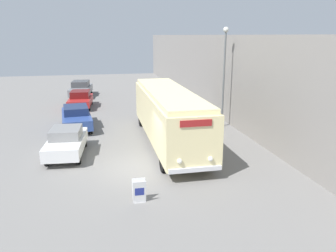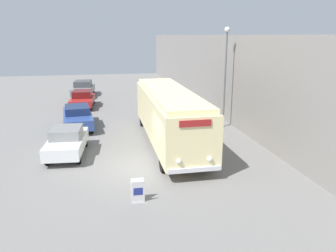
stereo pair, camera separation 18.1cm
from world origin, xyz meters
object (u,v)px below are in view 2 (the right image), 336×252
(streetlamp, at_px, (226,64))
(parked_car_near, at_px, (67,141))
(vintage_bus, at_px, (169,114))
(parked_car_mid, at_px, (78,117))
(parked_car_distant, at_px, (83,88))
(sign_board, at_px, (138,191))
(parked_car_far, at_px, (82,99))

(streetlamp, bearing_deg, parked_car_near, -159.94)
(vintage_bus, distance_m, parked_car_mid, 7.14)
(parked_car_distant, bearing_deg, sign_board, -77.15)
(streetlamp, xyz_separation_m, parked_car_distant, (-10.12, 14.15, -3.51))
(parked_car_mid, bearing_deg, parked_car_far, 84.29)
(streetlamp, distance_m, parked_car_far, 13.51)
(sign_board, relative_size, parked_car_distant, 0.19)
(vintage_bus, height_order, streetlamp, streetlamp)
(streetlamp, bearing_deg, vintage_bus, -147.80)
(sign_board, xyz_separation_m, parked_car_far, (-2.95, 18.01, 0.29))
(parked_car_far, distance_m, parked_car_distant, 5.69)
(streetlamp, xyz_separation_m, parked_car_far, (-9.90, 8.47, -3.56))
(streetlamp, bearing_deg, parked_car_far, 139.44)
(streetlamp, distance_m, parked_car_distant, 17.75)
(sign_board, relative_size, streetlamp, 0.14)
(streetlamp, relative_size, parked_car_far, 1.58)
(sign_board, relative_size, parked_car_near, 0.22)
(parked_car_near, height_order, parked_car_far, parked_car_near)
(parked_car_far, xyz_separation_m, parked_car_distant, (-0.23, 5.68, 0.05))
(vintage_bus, distance_m, parked_car_far, 12.55)
(parked_car_near, height_order, parked_car_distant, parked_car_distant)
(vintage_bus, bearing_deg, streetlamp, 32.20)
(sign_board, bearing_deg, parked_car_far, 99.31)
(sign_board, xyz_separation_m, parked_car_distant, (-3.18, 23.69, 0.34))
(parked_car_near, relative_size, parked_car_far, 0.98)
(vintage_bus, height_order, sign_board, vintage_bus)
(streetlamp, distance_m, parked_car_near, 11.28)
(sign_board, distance_m, parked_car_near, 6.65)
(vintage_bus, bearing_deg, parked_car_mid, 140.84)
(parked_car_far, bearing_deg, parked_car_distant, 95.88)
(sign_board, distance_m, parked_car_mid, 11.62)
(vintage_bus, bearing_deg, sign_board, -110.70)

